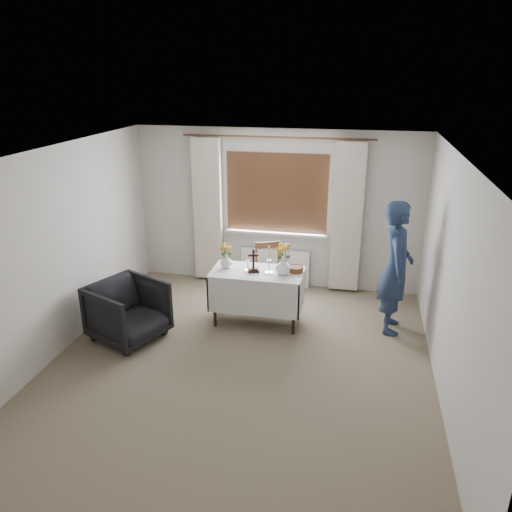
{
  "coord_description": "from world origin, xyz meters",
  "views": [
    {
      "loc": [
        1.26,
        -4.99,
        3.32
      ],
      "look_at": [
        0.01,
        0.9,
        1.06
      ],
      "focal_mm": 35.0,
      "sensor_mm": 36.0,
      "label": 1
    }
  ],
  "objects_px": {
    "altar_table": "(257,297)",
    "flower_vase_right": "(283,266)",
    "wooden_chair": "(270,273)",
    "person": "(396,267)",
    "armchair": "(128,311)",
    "flower_vase_left": "(226,261)",
    "wooden_cross": "(253,261)"
  },
  "relations": [
    {
      "from": "altar_table",
      "to": "flower_vase_right",
      "type": "distance_m",
      "value": 0.6
    },
    {
      "from": "flower_vase_right",
      "to": "wooden_chair",
      "type": "bearing_deg",
      "value": 112.29
    },
    {
      "from": "person",
      "to": "wooden_chair",
      "type": "bearing_deg",
      "value": 72.57
    },
    {
      "from": "altar_table",
      "to": "person",
      "type": "relative_size",
      "value": 0.69
    },
    {
      "from": "armchair",
      "to": "flower_vase_left",
      "type": "xyz_separation_m",
      "value": [
        1.1,
        0.84,
        0.46
      ]
    },
    {
      "from": "altar_table",
      "to": "flower_vase_left",
      "type": "xyz_separation_m",
      "value": [
        -0.45,
        0.05,
        0.47
      ]
    },
    {
      "from": "wooden_cross",
      "to": "armchair",
      "type": "bearing_deg",
      "value": -172.3
    },
    {
      "from": "altar_table",
      "to": "flower_vase_right",
      "type": "bearing_deg",
      "value": -1.18
    },
    {
      "from": "altar_table",
      "to": "armchair",
      "type": "distance_m",
      "value": 1.73
    },
    {
      "from": "armchair",
      "to": "flower_vase_left",
      "type": "height_order",
      "value": "flower_vase_left"
    },
    {
      "from": "armchair",
      "to": "flower_vase_right",
      "type": "height_order",
      "value": "flower_vase_right"
    },
    {
      "from": "wooden_chair",
      "to": "wooden_cross",
      "type": "xyz_separation_m",
      "value": [
        -0.09,
        -0.77,
        0.48
      ]
    },
    {
      "from": "armchair",
      "to": "person",
      "type": "xyz_separation_m",
      "value": [
        3.35,
        0.97,
        0.51
      ]
    },
    {
      "from": "armchair",
      "to": "flower_vase_left",
      "type": "distance_m",
      "value": 1.46
    },
    {
      "from": "wooden_chair",
      "to": "flower_vase_left",
      "type": "distance_m",
      "value": 0.94
    },
    {
      "from": "wooden_cross",
      "to": "flower_vase_left",
      "type": "distance_m",
      "value": 0.41
    },
    {
      "from": "altar_table",
      "to": "armchair",
      "type": "bearing_deg",
      "value": -153.1
    },
    {
      "from": "armchair",
      "to": "person",
      "type": "bearing_deg",
      "value": -50.05
    },
    {
      "from": "wooden_chair",
      "to": "flower_vase_right",
      "type": "distance_m",
      "value": 0.92
    },
    {
      "from": "altar_table",
      "to": "person",
      "type": "height_order",
      "value": "person"
    },
    {
      "from": "wooden_chair",
      "to": "flower_vase_left",
      "type": "relative_size",
      "value": 4.94
    },
    {
      "from": "person",
      "to": "armchair",
      "type": "bearing_deg",
      "value": 106.22
    },
    {
      "from": "altar_table",
      "to": "wooden_cross",
      "type": "relative_size",
      "value": 3.85
    },
    {
      "from": "wooden_chair",
      "to": "armchair",
      "type": "xyz_separation_m",
      "value": [
        -1.58,
        -1.53,
        -0.06
      ]
    },
    {
      "from": "armchair",
      "to": "flower_vase_right",
      "type": "xyz_separation_m",
      "value": [
        1.89,
        0.78,
        0.48
      ]
    },
    {
      "from": "altar_table",
      "to": "wooden_chair",
      "type": "xyz_separation_m",
      "value": [
        0.04,
        0.75,
        0.06
      ]
    },
    {
      "from": "altar_table",
      "to": "wooden_cross",
      "type": "distance_m",
      "value": 0.54
    },
    {
      "from": "flower_vase_right",
      "to": "flower_vase_left",
      "type": "bearing_deg",
      "value": 175.57
    },
    {
      "from": "wooden_cross",
      "to": "altar_table",
      "type": "bearing_deg",
      "value": 12.48
    },
    {
      "from": "altar_table",
      "to": "flower_vase_right",
      "type": "height_order",
      "value": "flower_vase_right"
    },
    {
      "from": "wooden_chair",
      "to": "wooden_cross",
      "type": "distance_m",
      "value": 0.92
    },
    {
      "from": "wooden_chair",
      "to": "wooden_cross",
      "type": "height_order",
      "value": "wooden_cross"
    }
  ]
}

